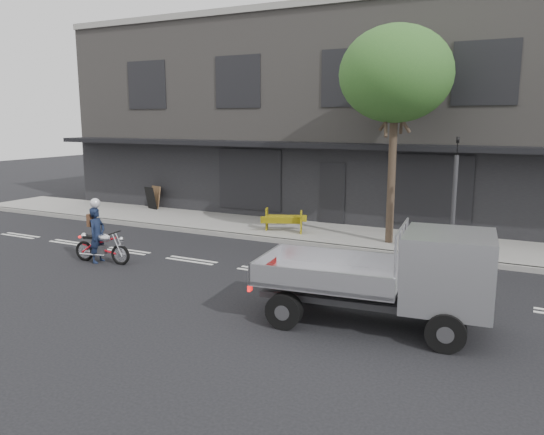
{
  "coord_description": "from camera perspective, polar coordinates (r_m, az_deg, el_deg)",
  "views": [
    {
      "loc": [
        6.28,
        -12.02,
        3.99
      ],
      "look_at": [
        -0.07,
        0.5,
        1.36
      ],
      "focal_mm": 35.0,
      "sensor_mm": 36.0,
      "label": 1
    }
  ],
  "objects": [
    {
      "name": "ground",
      "position": [
        14.14,
        -0.67,
        -5.8
      ],
      "size": [
        80.0,
        80.0,
        0.0
      ],
      "primitive_type": "plane",
      "color": "black",
      "rests_on": "ground"
    },
    {
      "name": "flatbed_ute",
      "position": [
        10.34,
        16.12,
        -5.7
      ],
      "size": [
        4.56,
        2.24,
        2.04
      ],
      "rotation": [
        0.0,
        0.0,
        0.11
      ],
      "color": "black",
      "rests_on": "ground"
    },
    {
      "name": "building_main",
      "position": [
        24.15,
        12.02,
        10.39
      ],
      "size": [
        26.0,
        10.0,
        8.0
      ],
      "primitive_type": "cube",
      "color": "slate",
      "rests_on": "ground"
    },
    {
      "name": "rider",
      "position": [
        15.63,
        -18.29,
        -1.8
      ],
      "size": [
        0.44,
        0.61,
        1.56
      ],
      "primitive_type": "imported",
      "rotation": [
        0.0,
        0.0,
        1.7
      ],
      "color": "#121C34",
      "rests_on": "ground"
    },
    {
      "name": "kerb",
      "position": [
        16.83,
        4.22,
        -2.88
      ],
      "size": [
        32.0,
        0.2,
        0.15
      ],
      "primitive_type": "cube",
      "color": "gray",
      "rests_on": "ground"
    },
    {
      "name": "motorcycle",
      "position": [
        15.59,
        -17.83,
        -2.96
      ],
      "size": [
        1.79,
        0.52,
        0.92
      ],
      "rotation": [
        0.0,
        0.0,
        0.12
      ],
      "color": "black",
      "rests_on": "ground"
    },
    {
      "name": "sandwich_board",
      "position": [
        23.33,
        -12.92,
        2.05
      ],
      "size": [
        0.7,
        0.56,
        0.97
      ],
      "primitive_type": null,
      "rotation": [
        0.0,
        0.0,
        -0.29
      ],
      "color": "black",
      "rests_on": "sidewalk"
    },
    {
      "name": "sidewalk",
      "position": [
        18.28,
        6.16,
        -1.83
      ],
      "size": [
        32.0,
        3.2,
        0.15
      ],
      "primitive_type": "cube",
      "color": "gray",
      "rests_on": "ground"
    },
    {
      "name": "construction_barrier",
      "position": [
        18.1,
        0.98,
        -0.38
      ],
      "size": [
        1.52,
        1.05,
        0.79
      ],
      "primitive_type": null,
      "rotation": [
        0.0,
        0.0,
        0.39
      ],
      "color": "yellow",
      "rests_on": "sidewalk"
    },
    {
      "name": "street_tree",
      "position": [
        16.78,
        13.17,
        14.73
      ],
      "size": [
        3.4,
        3.4,
        6.74
      ],
      "color": "#382B21",
      "rests_on": "ground"
    },
    {
      "name": "traffic_light_pole",
      "position": [
        15.69,
        18.97,
        1.44
      ],
      "size": [
        0.12,
        0.12,
        3.5
      ],
      "color": "#2D2D30",
      "rests_on": "ground"
    }
  ]
}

